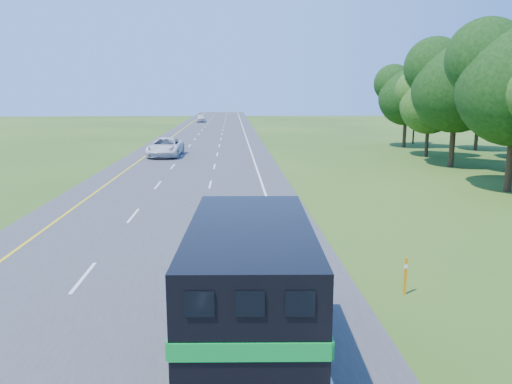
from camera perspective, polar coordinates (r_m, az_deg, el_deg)
road at (r=47.29m, az=-6.88°, el=3.41°), size 15.00×260.00×0.04m
lane_markings at (r=47.28m, az=-6.88°, el=3.44°), size 11.15×260.00×0.01m
horse_truck at (r=11.54m, az=-0.65°, el=-10.98°), size 2.85×8.26×3.61m
white_suv at (r=51.97m, az=-10.30°, el=5.07°), size 3.37×6.87×1.88m
far_car at (r=114.53m, az=-6.30°, el=8.37°), size 2.41×5.11×1.69m
delineator at (r=16.78m, az=16.70°, el=-9.07°), size 0.10×0.06×1.22m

